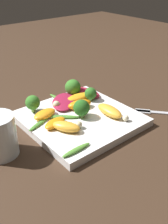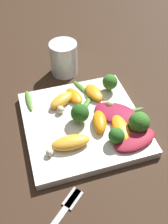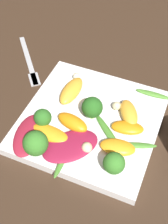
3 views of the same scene
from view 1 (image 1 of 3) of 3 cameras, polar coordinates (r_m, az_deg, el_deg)
name	(u,v)px [view 1 (image 1 of 3)]	position (r m, az deg, el deg)	size (l,w,h in m)	color
ground_plane	(80,122)	(0.64, -0.91, -2.20)	(2.40, 2.40, 0.00)	#382619
plate	(80,119)	(0.64, -0.91, -1.50)	(0.25, 0.25, 0.02)	white
fork	(162,112)	(0.71, 16.55, -0.08)	(0.14, 0.12, 0.01)	#B2B2B7
radicchio_leaf_0	(85,92)	(0.73, 0.21, 4.33)	(0.10, 0.07, 0.01)	maroon
radicchio_leaf_1	(64,102)	(0.69, -4.36, 2.29)	(0.12, 0.11, 0.01)	maroon
orange_segment_0	(66,127)	(0.57, -3.92, -3.20)	(0.07, 0.06, 0.02)	#FCAD33
orange_segment_1	(45,114)	(0.63, -8.53, -0.45)	(0.04, 0.07, 0.02)	orange
orange_segment_2	(80,104)	(0.66, -0.94, 1.68)	(0.04, 0.07, 0.02)	orange
orange_segment_3	(79,97)	(0.70, -1.10, 3.26)	(0.04, 0.08, 0.02)	orange
orange_segment_4	(110,111)	(0.63, 5.59, 0.28)	(0.08, 0.04, 0.02)	#FCAD33
orange_segment_5	(54,122)	(0.60, -6.57, -2.19)	(0.04, 0.06, 0.02)	orange
broccoli_floret_0	(33,103)	(0.65, -11.11, 1.98)	(0.04, 0.04, 0.04)	#84AD5B
broccoli_floret_1	(91,94)	(0.70, 1.45, 4.02)	(0.03, 0.03, 0.04)	#84AD5B
broccoli_floret_2	(82,108)	(0.62, -0.47, 0.91)	(0.04, 0.04, 0.04)	#7A9E51
broccoli_floret_3	(73,87)	(0.73, -2.43, 5.37)	(0.04, 0.04, 0.04)	#84AD5B
arugula_sprig_0	(39,123)	(0.61, -9.69, -2.48)	(0.04, 0.07, 0.01)	#47842D
arugula_sprig_1	(58,98)	(0.71, -5.68, 2.95)	(0.07, 0.01, 0.01)	#47842D
arugula_sprig_2	(76,150)	(0.52, -1.69, -8.24)	(0.01, 0.07, 0.01)	#518E33
arugula_sprig_3	(61,117)	(0.62, -5.12, -1.05)	(0.07, 0.08, 0.01)	#47842D
macadamia_nut_0	(78,125)	(0.58, -1.21, -2.81)	(0.02, 0.02, 0.02)	beige
macadamia_nut_1	(126,118)	(0.62, 9.06, -1.31)	(0.02, 0.02, 0.02)	beige
macadamia_nut_2	(56,104)	(0.67, -6.04, 1.65)	(0.02, 0.02, 0.02)	beige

